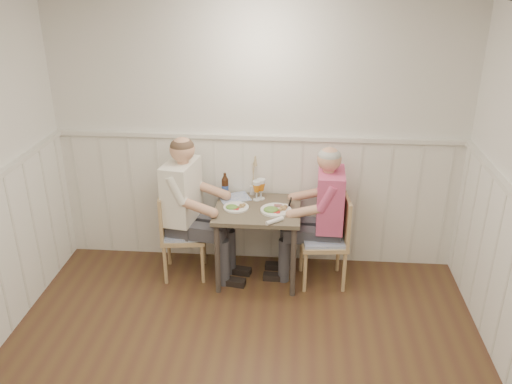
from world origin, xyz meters
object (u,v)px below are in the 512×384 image
Objects in this scene: chair_right at (329,236)px; chair_left at (178,230)px; dining_table at (258,218)px; grass_vase at (252,176)px; man_in_pink at (324,225)px; diner_cream at (187,218)px; beer_bottle at (225,186)px.

chair_left is (-1.46, 0.02, -0.01)m from chair_right.
chair_left is (-0.77, -0.01, -0.16)m from dining_table.
dining_table is at bearing 178.04° from chair_right.
grass_vase reaches higher than dining_table.
chair_right is 0.66× the size of man_in_pink.
man_in_pink is (1.40, 0.04, 0.10)m from chair_left.
chair_right is at bearing -1.96° from dining_table.
diner_cream is at bearing -178.78° from man_in_pink.
diner_cream is (0.09, 0.02, 0.13)m from chair_left.
grass_vase is (-0.08, 0.31, 0.30)m from dining_table.
man_in_pink is at bearing 3.49° from dining_table.
man_in_pink reaches higher than chair_right.
man_in_pink reaches higher than chair_left.
man_in_pink is 5.64× the size of beer_bottle.
diner_cream is 3.39× the size of grass_vase.
chair_left is 0.64× the size of man_in_pink.
man_in_pink is at bearing -20.91° from grass_vase.
man_in_pink is 0.84m from grass_vase.
grass_vase is at bearing 26.58° from diner_cream.
beer_bottle is at bearing 33.99° from diner_cream.
diner_cream is at bearing 178.57° from chair_right.
grass_vase reaches higher than beer_bottle.
dining_table is 1.87× the size of grass_vase.
dining_table is at bearing -75.46° from grass_vase.
chair_right is 1.12m from beer_bottle.
chair_left is 0.61× the size of diner_cream.
diner_cream reaches higher than dining_table.
diner_cream reaches higher than man_in_pink.
dining_table is 0.70m from chair_right.
dining_table is at bearing 0.48° from chair_left.
diner_cream is at bearing 10.22° from chair_left.
chair_left is at bearing 179.33° from chair_right.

